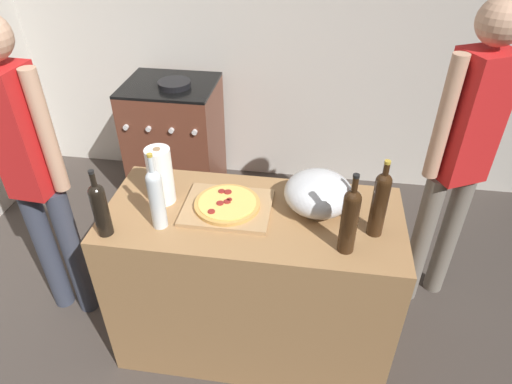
{
  "coord_description": "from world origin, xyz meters",
  "views": [
    {
      "loc": [
        0.49,
        -0.82,
        2.16
      ],
      "look_at": [
        0.24,
        0.87,
        0.94
      ],
      "focal_mm": 31.6,
      "sensor_mm": 36.0,
      "label": 1
    }
  ],
  "objects_px": {
    "person_in_red": "(462,149)",
    "pizza": "(227,204)",
    "wine_bottle_green": "(156,197)",
    "stove": "(176,140)",
    "mixing_bowl": "(318,193)",
    "person_in_stripes": "(31,167)",
    "wine_bottle_clear": "(350,218)",
    "wine_bottle_amber": "(380,202)",
    "wine_bottle_dark": "(100,207)",
    "paper_towel_roll": "(160,176)"
  },
  "relations": [
    {
      "from": "pizza",
      "to": "mixing_bowl",
      "type": "distance_m",
      "value": 0.42
    },
    {
      "from": "paper_towel_roll",
      "to": "person_in_red",
      "type": "relative_size",
      "value": 0.16
    },
    {
      "from": "stove",
      "to": "mixing_bowl",
      "type": "bearing_deg",
      "value": -49.31
    },
    {
      "from": "mixing_bowl",
      "to": "person_in_stripes",
      "type": "bearing_deg",
      "value": 179.7
    },
    {
      "from": "paper_towel_roll",
      "to": "wine_bottle_green",
      "type": "xyz_separation_m",
      "value": [
        0.04,
        -0.18,
        0.02
      ]
    },
    {
      "from": "pizza",
      "to": "person_in_red",
      "type": "xyz_separation_m",
      "value": [
        1.11,
        0.48,
        0.1
      ]
    },
    {
      "from": "mixing_bowl",
      "to": "stove",
      "type": "distance_m",
      "value": 1.77
    },
    {
      "from": "paper_towel_roll",
      "to": "wine_bottle_clear",
      "type": "bearing_deg",
      "value": -14.45
    },
    {
      "from": "paper_towel_roll",
      "to": "person_in_stripes",
      "type": "distance_m",
      "value": 0.67
    },
    {
      "from": "stove",
      "to": "person_in_stripes",
      "type": "distance_m",
      "value": 1.41
    },
    {
      "from": "wine_bottle_dark",
      "to": "stove",
      "type": "distance_m",
      "value": 1.69
    },
    {
      "from": "pizza",
      "to": "mixing_bowl",
      "type": "height_order",
      "value": "mixing_bowl"
    },
    {
      "from": "pizza",
      "to": "person_in_red",
      "type": "bearing_deg",
      "value": 23.61
    },
    {
      "from": "wine_bottle_dark",
      "to": "person_in_red",
      "type": "height_order",
      "value": "person_in_red"
    },
    {
      "from": "paper_towel_roll",
      "to": "wine_bottle_clear",
      "type": "xyz_separation_m",
      "value": [
        0.84,
        -0.22,
        0.02
      ]
    },
    {
      "from": "person_in_stripes",
      "to": "person_in_red",
      "type": "bearing_deg",
      "value": 11.35
    },
    {
      "from": "wine_bottle_green",
      "to": "mixing_bowl",
      "type": "bearing_deg",
      "value": 17.45
    },
    {
      "from": "pizza",
      "to": "wine_bottle_dark",
      "type": "relative_size",
      "value": 0.95
    },
    {
      "from": "paper_towel_roll",
      "to": "person_in_red",
      "type": "bearing_deg",
      "value": 17.93
    },
    {
      "from": "mixing_bowl",
      "to": "stove",
      "type": "xyz_separation_m",
      "value": [
        -1.1,
        1.28,
        -0.52
      ]
    },
    {
      "from": "wine_bottle_clear",
      "to": "stove",
      "type": "bearing_deg",
      "value": 128.73
    },
    {
      "from": "wine_bottle_amber",
      "to": "person_in_red",
      "type": "distance_m",
      "value": 0.71
    },
    {
      "from": "stove",
      "to": "person_in_stripes",
      "type": "bearing_deg",
      "value": -102.7
    },
    {
      "from": "paper_towel_roll",
      "to": "wine_bottle_green",
      "type": "relative_size",
      "value": 0.77
    },
    {
      "from": "wine_bottle_amber",
      "to": "wine_bottle_dark",
      "type": "bearing_deg",
      "value": -171.47
    },
    {
      "from": "stove",
      "to": "person_in_red",
      "type": "bearing_deg",
      "value": -25.41
    },
    {
      "from": "person_in_red",
      "to": "wine_bottle_clear",
      "type": "bearing_deg",
      "value": -130.26
    },
    {
      "from": "mixing_bowl",
      "to": "pizza",
      "type": "bearing_deg",
      "value": -172.04
    },
    {
      "from": "pizza",
      "to": "stove",
      "type": "bearing_deg",
      "value": 117.43
    },
    {
      "from": "pizza",
      "to": "stove",
      "type": "height_order",
      "value": "stove"
    },
    {
      "from": "person_in_red",
      "to": "pizza",
      "type": "bearing_deg",
      "value": -156.39
    },
    {
      "from": "wine_bottle_clear",
      "to": "person_in_red",
      "type": "distance_m",
      "value": 0.89
    },
    {
      "from": "pizza",
      "to": "wine_bottle_amber",
      "type": "xyz_separation_m",
      "value": [
        0.66,
        -0.07,
        0.13
      ]
    },
    {
      "from": "wine_bottle_amber",
      "to": "wine_bottle_green",
      "type": "relative_size",
      "value": 1.0
    },
    {
      "from": "paper_towel_roll",
      "to": "wine_bottle_green",
      "type": "bearing_deg",
      "value": -76.61
    },
    {
      "from": "stove",
      "to": "person_in_stripes",
      "type": "relative_size",
      "value": 0.56
    },
    {
      "from": "person_in_red",
      "to": "paper_towel_roll",
      "type": "bearing_deg",
      "value": -162.07
    },
    {
      "from": "person_in_red",
      "to": "person_in_stripes",
      "type": "bearing_deg",
      "value": -168.65
    },
    {
      "from": "mixing_bowl",
      "to": "wine_bottle_dark",
      "type": "height_order",
      "value": "wine_bottle_dark"
    },
    {
      "from": "stove",
      "to": "person_in_stripes",
      "type": "xyz_separation_m",
      "value": [
        -0.29,
        -1.27,
        0.52
      ]
    },
    {
      "from": "paper_towel_roll",
      "to": "wine_bottle_amber",
      "type": "distance_m",
      "value": 0.97
    },
    {
      "from": "wine_bottle_green",
      "to": "stove",
      "type": "relative_size",
      "value": 0.38
    },
    {
      "from": "paper_towel_roll",
      "to": "wine_bottle_dark",
      "type": "bearing_deg",
      "value": -123.15
    },
    {
      "from": "person_in_red",
      "to": "wine_bottle_amber",
      "type": "bearing_deg",
      "value": -129.13
    },
    {
      "from": "pizza",
      "to": "wine_bottle_amber",
      "type": "distance_m",
      "value": 0.67
    },
    {
      "from": "wine_bottle_dark",
      "to": "wine_bottle_green",
      "type": "xyz_separation_m",
      "value": [
        0.22,
        0.08,
        0.02
      ]
    },
    {
      "from": "mixing_bowl",
      "to": "person_in_stripes",
      "type": "xyz_separation_m",
      "value": [
        -1.39,
        0.01,
        0.0
      ]
    },
    {
      "from": "mixing_bowl",
      "to": "wine_bottle_clear",
      "type": "distance_m",
      "value": 0.29
    },
    {
      "from": "wine_bottle_amber",
      "to": "person_in_stripes",
      "type": "distance_m",
      "value": 1.65
    },
    {
      "from": "pizza",
      "to": "wine_bottle_clear",
      "type": "distance_m",
      "value": 0.58
    }
  ]
}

